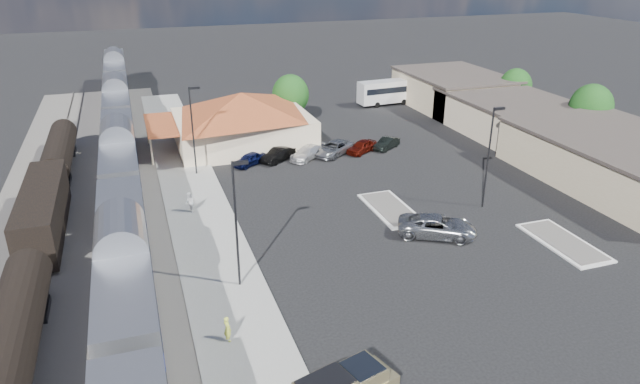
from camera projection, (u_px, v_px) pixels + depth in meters
name	position (u px, v px, depth m)	size (l,w,h in m)	color
ground	(357.00, 226.00, 47.03)	(280.00, 280.00, 0.00)	black
railbed	(89.00, 221.00, 47.75)	(16.00, 100.00, 0.12)	#4C4944
platform	(200.00, 215.00, 48.66)	(5.50, 92.00, 0.18)	gray
passenger_train	(121.00, 163.00, 52.61)	(3.00, 104.00, 5.55)	silver
freight_cars	(44.00, 214.00, 44.64)	(2.80, 46.00, 4.00)	black
station_depot	(242.00, 119.00, 65.37)	(18.35, 12.24, 6.20)	beige
buildings_east	(532.00, 123.00, 66.89)	(14.40, 51.40, 4.80)	#C6B28C
traffic_island_south	(391.00, 209.00, 49.92)	(3.30, 7.50, 0.21)	silver
traffic_island_north	(563.00, 242.00, 44.17)	(3.30, 7.50, 0.21)	silver
lamp_plat_s	(237.00, 215.00, 36.48)	(1.08, 0.25, 9.00)	black
lamp_plat_n	(193.00, 124.00, 55.65)	(1.08, 0.25, 9.00)	black
lamp_lot	(490.00, 149.00, 48.53)	(1.08, 0.25, 9.00)	black
tree_east_b	(591.00, 107.00, 65.92)	(4.94, 4.94, 6.96)	#382314
tree_east_c	(515.00, 86.00, 78.30)	(4.41, 4.41, 6.21)	#382314
tree_depot	(291.00, 95.00, 72.49)	(4.71, 4.71, 6.63)	#382314
suv	(437.00, 226.00, 45.02)	(2.86, 6.20, 1.72)	#989B9F
coach_bus	(394.00, 90.00, 83.68)	(11.19, 3.20, 3.54)	white
person_a	(227.00, 329.00, 32.62)	(0.59, 0.39, 1.61)	#BDC83E
person_b	(190.00, 203.00, 48.67)	(0.89, 0.69, 1.83)	silver
parked_car_a	(250.00, 159.00, 60.04)	(1.58, 3.92, 1.33)	#0C123C
parked_car_b	(278.00, 155.00, 61.23)	(1.53, 4.37, 1.44)	black
parked_car_c	(307.00, 153.00, 61.92)	(1.96, 4.83, 1.40)	silver
parked_car_d	(334.00, 148.00, 63.11)	(2.50, 5.43, 1.51)	gray
parked_car_e	(362.00, 146.00, 63.82)	(1.69, 4.20, 1.43)	maroon
parked_car_f	(387.00, 143.00, 65.05)	(1.36, 3.91, 1.29)	black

